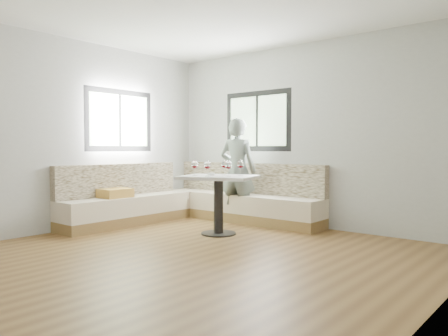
% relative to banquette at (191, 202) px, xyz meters
% --- Properties ---
extents(room, '(5.01, 5.01, 2.81)m').
position_rel_banquette_xyz_m(room, '(1.51, -1.54, 1.08)').
color(room, brown).
rests_on(room, ground).
extents(banquette, '(2.90, 2.80, 0.95)m').
position_rel_banquette_xyz_m(banquette, '(0.00, 0.00, 0.00)').
color(banquette, olive).
rests_on(banquette, ground).
extents(table, '(1.20, 1.06, 0.82)m').
position_rel_banquette_xyz_m(table, '(0.99, -0.47, 0.28)').
color(table, black).
rests_on(table, ground).
extents(person, '(0.69, 0.53, 1.68)m').
position_rel_banquette_xyz_m(person, '(0.60, 0.47, 0.51)').
color(person, slate).
rests_on(person, ground).
extents(olive_ramekin, '(0.09, 0.09, 0.04)m').
position_rel_banquette_xyz_m(olive_ramekin, '(0.88, -0.50, 0.51)').
color(olive_ramekin, white).
rests_on(olive_ramekin, table).
extents(wine_glass_a, '(0.10, 0.10, 0.21)m').
position_rel_banquette_xyz_m(wine_glass_a, '(0.76, -0.70, 0.64)').
color(wine_glass_a, white).
rests_on(wine_glass_a, table).
extents(wine_glass_b, '(0.10, 0.10, 0.21)m').
position_rel_banquette_xyz_m(wine_glass_b, '(0.99, -0.70, 0.64)').
color(wine_glass_b, white).
rests_on(wine_glass_b, table).
extents(wine_glass_c, '(0.10, 0.10, 0.21)m').
position_rel_banquette_xyz_m(wine_glass_c, '(1.20, -0.51, 0.64)').
color(wine_glass_c, white).
rests_on(wine_glass_c, table).
extents(wine_glass_d, '(0.10, 0.10, 0.21)m').
position_rel_banquette_xyz_m(wine_glass_d, '(1.00, -0.35, 0.64)').
color(wine_glass_d, white).
rests_on(wine_glass_d, table).
extents(wine_glass_e, '(0.10, 0.10, 0.21)m').
position_rel_banquette_xyz_m(wine_glass_e, '(1.22, -0.27, 0.64)').
color(wine_glass_e, white).
rests_on(wine_glass_e, table).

